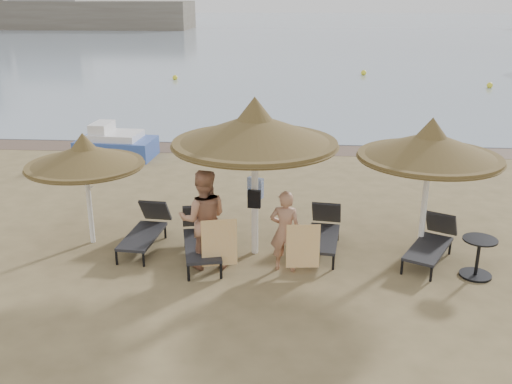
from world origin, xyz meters
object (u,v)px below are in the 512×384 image
palapa_right (430,146)px  person_right (285,225)px  lounger_far_right (432,241)px  palapa_left (84,156)px  lounger_near_left (201,237)px  side_table (478,259)px  pedal_boat (115,145)px  palapa_center (255,131)px  lounger_near_right (324,231)px  person_left (203,211)px  lounger_far_left (146,229)px

palapa_right → person_right: bearing=-159.6°
palapa_right → lounger_far_right: 1.95m
palapa_left → lounger_near_left: size_ratio=1.15×
palapa_right → side_table: palapa_right is taller
palapa_left → pedal_boat: (-1.56, 6.76, -1.53)m
palapa_left → palapa_center: palapa_center is taller
palapa_left → person_right: palapa_left is taller
lounger_far_right → side_table: lounger_far_right is taller
lounger_near_right → side_table: (2.89, -1.13, -0.01)m
side_table → person_left: person_left is taller
side_table → pedal_boat: 12.28m
palapa_center → side_table: size_ratio=4.25×
palapa_right → lounger_near_right: 2.79m
lounger_far_left → person_left: size_ratio=0.83×
lounger_near_right → palapa_center: bearing=-158.4°
lounger_near_right → side_table: bearing=-14.1°
lounger_near_left → lounger_far_right: lounger_near_left is taller
palapa_right → lounger_near_right: size_ratio=1.48×
person_right → pedal_boat: bearing=-46.3°
palapa_center → lounger_far_left: (-2.36, 0.22, -2.25)m
lounger_far_left → side_table: lounger_far_left is taller
palapa_right → lounger_far_left: (-5.85, -0.11, -1.91)m
lounger_far_left → palapa_left: bearing=-177.6°
lounger_far_right → person_right: bearing=-138.9°
palapa_left → lounger_near_left: bearing=-10.8°
palapa_center → palapa_right: bearing=5.3°
pedal_boat → lounger_near_right: bearing=-41.4°
palapa_left → lounger_far_left: size_ratio=1.28×
palapa_center → pedal_boat: (-5.15, 7.04, -2.20)m
lounger_near_left → lounger_far_left: bearing=148.6°
palapa_left → lounger_near_right: palapa_left is taller
palapa_right → person_left: bearing=-167.2°
person_left → pedal_boat: 8.82m
lounger_near_left → pedal_boat: size_ratio=0.84×
side_table → person_left: size_ratio=0.34×
pedal_boat → person_left: bearing=-57.5°
palapa_center → lounger_far_left: bearing=174.7°
palapa_left → lounger_near_right: (5.04, 0.10, -1.58)m
lounger_far_right → person_right: size_ratio=1.02×
lounger_far_left → side_table: 6.77m
lounger_near_left → person_right: (1.75, -0.53, 0.54)m
palapa_right → pedal_boat: 11.10m
palapa_center → pedal_boat: size_ratio=1.29×
palapa_center → side_table: (4.34, -0.75, -2.26)m
palapa_right → person_right: 3.31m
palapa_right → lounger_far_right: palapa_right is taller
palapa_right → pedal_boat: bearing=142.1°
lounger_near_right → person_right: person_right is taller
person_right → pedal_boat: (-5.80, 7.77, -0.53)m
lounger_far_left → lounger_far_right: lounger_far_left is taller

